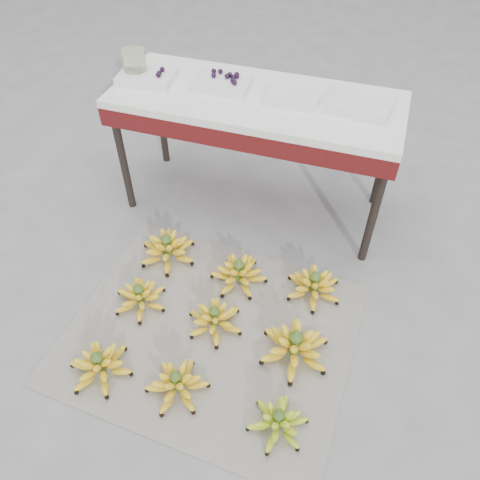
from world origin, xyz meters
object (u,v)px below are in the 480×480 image
(bunch_front_right, at_px, (278,422))
(tray_far_left, at_px, (147,77))
(bunch_back_center, at_px, (239,274))
(bunch_mid_center, at_px, (215,319))
(tray_far_right, at_px, (361,106))
(newspaper_mat, at_px, (211,332))
(glass_jar, at_px, (135,64))
(bunch_front_left, at_px, (100,365))
(bunch_front_center, at_px, (177,384))
(vendor_table, at_px, (256,111))
(bunch_back_right, at_px, (314,286))
(tray_left, at_px, (224,83))
(bunch_mid_left, at_px, (140,297))
(bunch_back_left, at_px, (168,249))
(tray_right, at_px, (293,98))
(bunch_mid_right, at_px, (295,347))

(bunch_front_right, relative_size, tray_far_left, 1.06)
(bunch_back_center, xyz_separation_m, tray_far_left, (-0.68, 0.57, 0.65))
(bunch_mid_center, relative_size, tray_far_right, 1.08)
(bunch_mid_center, bearing_deg, bunch_front_right, -22.34)
(newspaper_mat, height_order, glass_jar, glass_jar)
(newspaper_mat, bearing_deg, bunch_front_left, -137.42)
(tray_far_left, xyz_separation_m, glass_jar, (-0.06, 0.01, 0.05))
(newspaper_mat, relative_size, glass_jar, 8.60)
(bunch_front_center, height_order, bunch_back_center, bunch_back_center)
(bunch_front_center, bearing_deg, vendor_table, 76.29)
(bunch_back_right, xyz_separation_m, tray_left, (-0.65, 0.58, 0.65))
(bunch_mid_left, height_order, bunch_back_left, bunch_back_left)
(bunch_front_left, bearing_deg, tray_left, 97.92)
(bunch_back_left, bearing_deg, bunch_front_center, -48.21)
(bunch_front_right, xyz_separation_m, tray_right, (-0.30, 1.25, 0.65))
(bunch_mid_right, height_order, tray_far_right, tray_far_right)
(tray_right, bearing_deg, bunch_mid_right, -72.75)
(bunch_front_center, distance_m, tray_far_right, 1.47)
(bunch_front_right, xyz_separation_m, bunch_back_left, (-0.77, 0.69, 0.01))
(glass_jar, bearing_deg, bunch_mid_center, -50.15)
(bunch_front_left, height_order, tray_far_left, tray_far_left)
(bunch_front_center, height_order, tray_far_left, tray_far_left)
(bunch_mid_left, distance_m, glass_jar, 1.16)
(bunch_mid_left, relative_size, vendor_table, 0.22)
(bunch_back_right, bearing_deg, tray_left, 161.68)
(newspaper_mat, distance_m, bunch_back_right, 0.54)
(bunch_front_right, distance_m, glass_jar, 1.80)
(tray_far_left, relative_size, tray_far_right, 0.96)
(newspaper_mat, distance_m, tray_far_right, 1.24)
(bunch_front_left, bearing_deg, bunch_mid_right, 36.77)
(tray_far_right, bearing_deg, tray_right, -176.65)
(bunch_mid_center, bearing_deg, bunch_front_center, -75.34)
(bunch_mid_left, bearing_deg, bunch_mid_right, 16.88)
(tray_right, bearing_deg, bunch_front_center, -95.83)
(bunch_back_right, bearing_deg, bunch_mid_center, -115.65)
(bunch_back_left, bearing_deg, vendor_table, 76.88)
(bunch_mid_right, xyz_separation_m, vendor_table, (-0.46, 0.91, 0.54))
(bunch_front_right, height_order, tray_far_right, tray_far_right)
(bunch_front_center, height_order, bunch_back_right, bunch_back_right)
(bunch_mid_center, relative_size, glass_jar, 2.24)
(bunch_back_left, height_order, tray_far_right, tray_far_right)
(newspaper_mat, distance_m, tray_left, 1.21)
(vendor_table, distance_m, tray_left, 0.21)
(bunch_front_center, bearing_deg, tray_right, 67.94)
(bunch_front_left, xyz_separation_m, bunch_front_center, (0.34, 0.03, -0.00))
(bunch_front_right, relative_size, bunch_mid_left, 0.97)
(newspaper_mat, bearing_deg, bunch_mid_center, 75.47)
(tray_far_left, height_order, tray_right, tray_far_left)
(bunch_front_center, relative_size, bunch_front_right, 1.02)
(bunch_mid_right, bearing_deg, bunch_back_left, 141.98)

